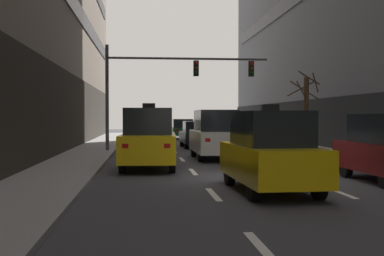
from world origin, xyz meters
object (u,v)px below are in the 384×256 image
(car_driving_0, at_px, (215,135))
(car_driving_2, at_px, (182,129))
(street_tree_0, at_px, (306,110))
(taxi_driving_1, at_px, (149,139))
(taxi_driving_4, at_px, (143,131))
(car_driving_5, at_px, (197,135))
(taxi_driving_3, at_px, (145,134))
(traffic_signal_0, at_px, (167,77))
(taxi_driving_6, at_px, (270,152))

(car_driving_0, height_order, car_driving_2, car_driving_0)
(street_tree_0, bearing_deg, taxi_driving_1, -135.24)
(street_tree_0, bearing_deg, car_driving_2, 111.08)
(taxi_driving_4, relative_size, car_driving_5, 1.04)
(car_driving_2, relative_size, car_driving_5, 1.04)
(taxi_driving_3, bearing_deg, taxi_driving_1, -89.59)
(car_driving_2, xyz_separation_m, street_tree_0, (5.86, -15.20, 1.46))
(traffic_signal_0, relative_size, street_tree_0, 2.02)
(taxi_driving_4, bearing_deg, taxi_driving_1, -89.41)
(car_driving_0, height_order, taxi_driving_1, taxi_driving_1)
(car_driving_0, xyz_separation_m, car_driving_5, (0.06, 8.37, -0.30))
(taxi_driving_1, relative_size, traffic_signal_0, 0.54)
(car_driving_2, xyz_separation_m, taxi_driving_6, (-0.14, -30.01, 0.18))
(taxi_driving_1, xyz_separation_m, traffic_signal_0, (1.08, 8.32, 2.93))
(taxi_driving_1, xyz_separation_m, taxi_driving_3, (-0.09, 12.19, -0.26))
(car_driving_2, distance_m, traffic_signal_0, 16.28)
(taxi_driving_4, xyz_separation_m, taxi_driving_6, (3.22, -24.91, 0.20))
(taxi_driving_1, height_order, traffic_signal_0, traffic_signal_0)
(taxi_driving_4, bearing_deg, car_driving_5, -64.33)
(taxi_driving_4, bearing_deg, taxi_driving_6, -82.64)
(taxi_driving_6, relative_size, traffic_signal_0, 0.49)
(taxi_driving_3, xyz_separation_m, taxi_driving_4, (-0.11, 6.86, -0.02))
(taxi_driving_3, height_order, traffic_signal_0, traffic_signal_0)
(taxi_driving_3, bearing_deg, taxi_driving_6, -80.22)
(car_driving_2, distance_m, taxi_driving_4, 6.10)
(taxi_driving_3, distance_m, taxi_driving_6, 18.32)
(car_driving_0, bearing_deg, car_driving_5, 89.62)
(taxi_driving_1, relative_size, car_driving_5, 1.07)
(taxi_driving_1, distance_m, car_driving_2, 24.36)
(car_driving_0, relative_size, car_driving_2, 1.00)
(taxi_driving_3, bearing_deg, car_driving_5, -0.10)
(taxi_driving_4, height_order, car_driving_5, taxi_driving_4)
(car_driving_5, bearing_deg, traffic_signal_0, -117.63)
(car_driving_5, height_order, taxi_driving_6, taxi_driving_6)
(car_driving_0, xyz_separation_m, taxi_driving_4, (-3.24, 15.23, -0.27))
(taxi_driving_1, height_order, taxi_driving_4, taxi_driving_1)
(taxi_driving_3, bearing_deg, traffic_signal_0, -73.25)
(taxi_driving_3, xyz_separation_m, traffic_signal_0, (1.17, -3.87, 3.19))
(car_driving_5, height_order, street_tree_0, street_tree_0)
(taxi_driving_1, distance_m, car_driving_5, 12.58)
(taxi_driving_3, relative_size, traffic_signal_0, 0.54)
(car_driving_2, xyz_separation_m, taxi_driving_3, (-3.25, -11.96, 0.01))
(car_driving_0, bearing_deg, taxi_driving_1, -128.56)
(car_driving_5, distance_m, traffic_signal_0, 5.44)
(taxi_driving_4, relative_size, street_tree_0, 1.05)
(car_driving_0, height_order, taxi_driving_6, taxi_driving_6)
(taxi_driving_4, height_order, traffic_signal_0, traffic_signal_0)
(taxi_driving_4, xyz_separation_m, traffic_signal_0, (1.27, -10.73, 3.21))
(taxi_driving_4, bearing_deg, taxi_driving_3, -89.10)
(car_driving_0, xyz_separation_m, car_driving_2, (0.11, 20.33, -0.26))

